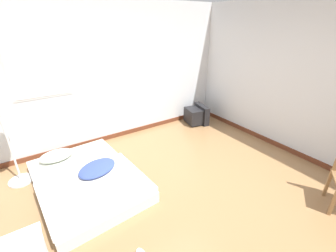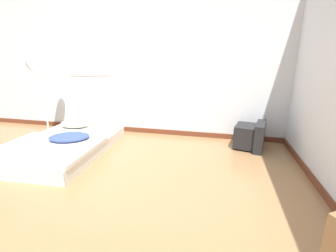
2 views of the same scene
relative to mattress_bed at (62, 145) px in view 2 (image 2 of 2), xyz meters
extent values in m
plane|color=#997047|center=(0.92, -1.17, -0.12)|extent=(20.00, 20.00, 0.00)
cube|color=silver|center=(0.92, 1.27, 1.18)|extent=(7.39, 0.06, 2.60)
cube|color=brown|center=(0.92, 1.23, -0.07)|extent=(7.39, 0.02, 0.09)
cube|color=silver|center=(-0.20, 1.23, 1.51)|extent=(0.90, 0.01, 1.11)
cube|color=white|center=(-0.20, 1.23, 1.51)|extent=(0.83, 0.01, 1.04)
cube|color=silver|center=(0.00, 0.02, -0.03)|extent=(1.42, 1.97, 0.17)
ellipsoid|color=silver|center=(-0.27, 0.72, 0.12)|extent=(0.54, 0.38, 0.14)
cube|color=silver|center=(0.03, -0.34, 0.08)|extent=(1.39, 1.18, 0.05)
ellipsoid|color=#384C93|center=(0.16, -0.02, 0.14)|extent=(0.69, 0.60, 0.11)
cube|color=black|center=(2.73, 0.87, 0.08)|extent=(0.39, 0.49, 0.35)
cube|color=black|center=(2.95, 0.83, 0.10)|extent=(0.24, 0.55, 0.43)
cube|color=black|center=(3.01, 0.81, 0.11)|extent=(0.10, 0.43, 0.31)
cylinder|color=silver|center=(-0.82, 0.67, -0.10)|extent=(0.35, 0.35, 0.02)
cylinder|color=silver|center=(-0.82, 0.67, 0.48)|extent=(0.03, 0.03, 1.14)
cylinder|color=silver|center=(-0.82, 0.67, 1.22)|extent=(0.25, 0.39, 0.39)
camera|label=1|loc=(-0.48, -2.87, 2.11)|focal=24.00mm
camera|label=2|loc=(2.34, -2.74, 1.22)|focal=24.00mm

